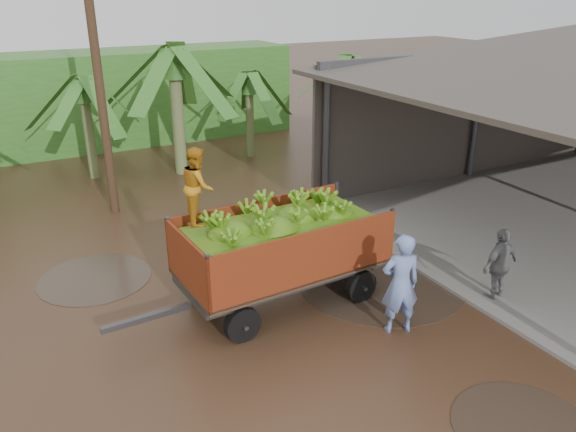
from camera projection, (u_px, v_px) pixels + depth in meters
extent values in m
plane|color=black|center=(236.00, 374.00, 9.23)|extent=(100.00, 100.00, 0.00)
cube|color=#383330|center=(472.00, 117.00, 18.15)|extent=(12.00, 0.12, 4.00)
cube|color=#2D661E|center=(8.00, 107.00, 20.64)|extent=(22.00, 3.00, 3.60)
cube|color=#47474C|center=(146.00, 318.00, 9.92)|extent=(1.60, 0.18, 0.11)
imported|color=#BF7B16|center=(198.00, 186.00, 10.13)|extent=(0.72, 0.82, 1.43)
imported|color=#6A83C2|center=(400.00, 284.00, 10.06)|extent=(0.82, 0.66, 1.94)
imported|color=slate|center=(500.00, 265.00, 11.14)|extent=(0.94, 0.44, 1.57)
cylinder|color=#47301E|center=(97.00, 67.00, 14.39)|extent=(0.24, 0.24, 7.99)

